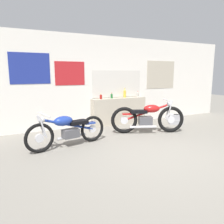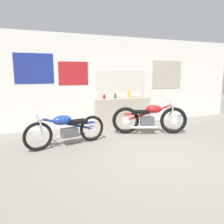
{
  "view_description": "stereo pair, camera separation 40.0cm",
  "coord_description": "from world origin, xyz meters",
  "px_view_note": "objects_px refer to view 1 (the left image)",
  "views": [
    {
      "loc": [
        -2.78,
        -3.34,
        1.66
      ],
      "look_at": [
        -0.42,
        1.49,
        0.7
      ],
      "focal_mm": 35.0,
      "sensor_mm": 36.0,
      "label": 1
    },
    {
      "loc": [
        -2.42,
        -3.5,
        1.66
      ],
      "look_at": [
        -0.42,
        1.49,
        0.7
      ],
      "focal_mm": 35.0,
      "sensor_mm": 36.0,
      "label": 2
    }
  ],
  "objects_px": {
    "bottle_left_center": "(112,96)",
    "motorcycle_blue": "(68,129)",
    "hard_case_silver": "(176,119)",
    "bottle_right_center": "(138,95)",
    "bottle_leftmost": "(101,97)",
    "bottle_center": "(125,93)",
    "motorcycle_red": "(148,118)"
  },
  "relations": [
    {
      "from": "bottle_center",
      "to": "motorcycle_red",
      "type": "relative_size",
      "value": 0.16
    },
    {
      "from": "bottle_right_center",
      "to": "bottle_leftmost",
      "type": "bearing_deg",
      "value": 179.96
    },
    {
      "from": "bottle_left_center",
      "to": "bottle_right_center",
      "type": "relative_size",
      "value": 0.99
    },
    {
      "from": "bottle_center",
      "to": "bottle_right_center",
      "type": "relative_size",
      "value": 1.69
    },
    {
      "from": "bottle_left_center",
      "to": "bottle_center",
      "type": "relative_size",
      "value": 0.58
    },
    {
      "from": "bottle_right_center",
      "to": "hard_case_silver",
      "type": "bearing_deg",
      "value": -40.13
    },
    {
      "from": "bottle_center",
      "to": "bottle_right_center",
      "type": "height_order",
      "value": "bottle_center"
    },
    {
      "from": "bottle_center",
      "to": "bottle_leftmost",
      "type": "bearing_deg",
      "value": -176.32
    },
    {
      "from": "bottle_leftmost",
      "to": "bottle_center",
      "type": "distance_m",
      "value": 0.89
    },
    {
      "from": "motorcycle_blue",
      "to": "bottle_leftmost",
      "type": "bearing_deg",
      "value": 45.44
    },
    {
      "from": "bottle_leftmost",
      "to": "hard_case_silver",
      "type": "height_order",
      "value": "bottle_leftmost"
    },
    {
      "from": "bottle_leftmost",
      "to": "bottle_center",
      "type": "relative_size",
      "value": 0.53
    },
    {
      "from": "bottle_leftmost",
      "to": "bottle_right_center",
      "type": "relative_size",
      "value": 0.89
    },
    {
      "from": "bottle_center",
      "to": "bottle_right_center",
      "type": "bearing_deg",
      "value": -6.92
    },
    {
      "from": "bottle_left_center",
      "to": "bottle_leftmost",
      "type": "bearing_deg",
      "value": -177.36
    },
    {
      "from": "bottle_leftmost",
      "to": "hard_case_silver",
      "type": "bearing_deg",
      "value": -19.47
    },
    {
      "from": "bottle_leftmost",
      "to": "bottle_center",
      "type": "bearing_deg",
      "value": 3.68
    },
    {
      "from": "bottle_leftmost",
      "to": "motorcycle_red",
      "type": "height_order",
      "value": "bottle_leftmost"
    },
    {
      "from": "bottle_leftmost",
      "to": "bottle_left_center",
      "type": "bearing_deg",
      "value": 2.64
    },
    {
      "from": "bottle_center",
      "to": "motorcycle_red",
      "type": "height_order",
      "value": "bottle_center"
    },
    {
      "from": "hard_case_silver",
      "to": "bottle_center",
      "type": "bearing_deg",
      "value": 148.72
    },
    {
      "from": "bottle_left_center",
      "to": "hard_case_silver",
      "type": "xyz_separation_m",
      "value": [
        1.95,
        -0.84,
        -0.79
      ]
    },
    {
      "from": "bottle_left_center",
      "to": "hard_case_silver",
      "type": "bearing_deg",
      "value": -23.37
    },
    {
      "from": "bottle_right_center",
      "to": "motorcycle_blue",
      "type": "relative_size",
      "value": 0.1
    },
    {
      "from": "motorcycle_blue",
      "to": "motorcycle_red",
      "type": "relative_size",
      "value": 0.98
    },
    {
      "from": "bottle_leftmost",
      "to": "motorcycle_red",
      "type": "relative_size",
      "value": 0.08
    },
    {
      "from": "bottle_left_center",
      "to": "motorcycle_blue",
      "type": "height_order",
      "value": "bottle_left_center"
    },
    {
      "from": "bottle_left_center",
      "to": "motorcycle_blue",
      "type": "xyz_separation_m",
      "value": [
        -1.83,
        -1.49,
        -0.54
      ]
    },
    {
      "from": "bottle_right_center",
      "to": "hard_case_silver",
      "type": "relative_size",
      "value": 0.37
    },
    {
      "from": "bottle_left_center",
      "to": "motorcycle_red",
      "type": "bearing_deg",
      "value": -69.87
    },
    {
      "from": "bottle_center",
      "to": "motorcycle_red",
      "type": "xyz_separation_m",
      "value": [
        -0.02,
        -1.35,
        -0.57
      ]
    },
    {
      "from": "bottle_center",
      "to": "hard_case_silver",
      "type": "distance_m",
      "value": 1.9
    }
  ]
}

